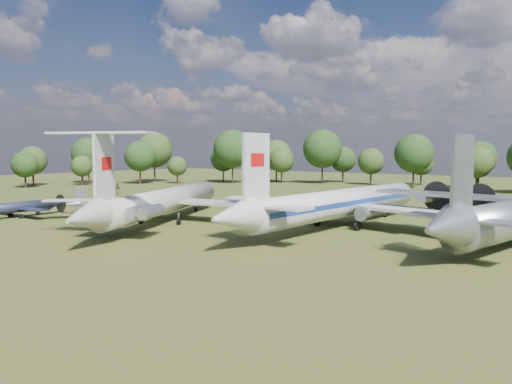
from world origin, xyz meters
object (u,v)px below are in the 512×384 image
Objects in this scene: il62_airliner at (165,206)px; tu104_jet at (341,208)px; small_prop_west at (18,210)px; small_prop_northwest at (109,205)px; person_on_il62 at (118,190)px.

il62_airliner is 0.96× the size of tu104_jet.
small_prop_west is 1.13× the size of small_prop_northwest.
person_on_il62 reaches higher than tu104_jet.
tu104_jet is 46.94m from small_prop_west.
small_prop_northwest is at bearing 145.16° from il62_airliner.
person_on_il62 is at bearing -122.50° from tu104_jet.
small_prop_west is at bearing -151.31° from tu104_jet.
il62_airliner reaches higher than small_prop_west.
il62_airliner is 2.93× the size of small_prop_west.
person_on_il62 reaches higher than small_prop_northwest.
tu104_jet reaches higher than il62_airliner.
tu104_jet is (21.39, 10.47, 0.15)m from il62_airliner.
person_on_il62 is (21.64, -15.01, 4.38)m from small_prop_northwest.
il62_airliner is at bearing 10.91° from small_prop_northwest.
small_prop_northwest is (-37.83, -7.26, -1.41)m from tu104_jet.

